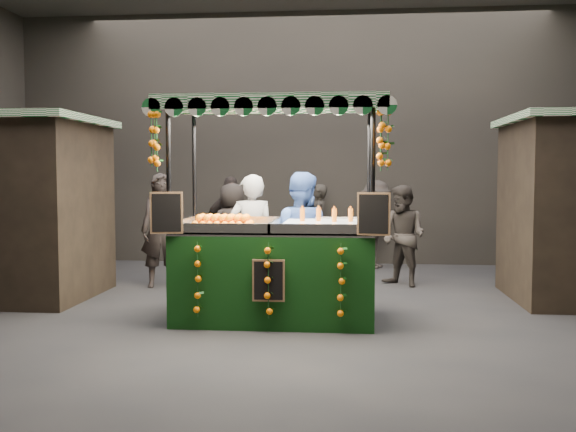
{
  "coord_description": "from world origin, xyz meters",
  "views": [
    {
      "loc": [
        0.67,
        -7.78,
        1.77
      ],
      "look_at": [
        -0.09,
        0.29,
        1.25
      ],
      "focal_mm": 39.88,
      "sensor_mm": 36.0,
      "label": 1
    }
  ],
  "objects": [
    {
      "name": "juice_stall",
      "position": [
        -0.2,
        -0.11,
        0.82
      ],
      "size": [
        2.75,
        1.62,
        2.66
      ],
      "color": "black",
      "rests_on": "ground"
    },
    {
      "name": "shopper_2",
      "position": [
        -1.39,
        3.44,
        0.87
      ],
      "size": [
        1.03,
        0.45,
        1.74
      ],
      "rotation": [
        0.0,
        0.0,
        3.16
      ],
      "color": "black",
      "rests_on": "ground"
    },
    {
      "name": "ground",
      "position": [
        0.0,
        0.0,
        0.0
      ],
      "size": [
        12.0,
        12.0,
        0.0
      ],
      "primitive_type": "plane",
      "color": "black",
      "rests_on": "ground"
    },
    {
      "name": "shopper_1",
      "position": [
        1.55,
        2.45,
        0.8
      ],
      "size": [
        0.99,
        0.98,
        1.61
      ],
      "rotation": [
        0.0,
        0.0,
        -0.73
      ],
      "color": "#2D2825",
      "rests_on": "ground"
    },
    {
      "name": "vendor_grey",
      "position": [
        -0.65,
        0.87,
        0.89
      ],
      "size": [
        0.74,
        0.6,
        1.78
      ],
      "rotation": [
        0.0,
        0.0,
        3.44
      ],
      "color": "slate",
      "rests_on": "ground"
    },
    {
      "name": "shopper_0",
      "position": [
        -2.25,
        2.02,
        0.9
      ],
      "size": [
        0.73,
        0.56,
        1.8
      ],
      "rotation": [
        0.0,
        0.0,
        0.21
      ],
      "color": "black",
      "rests_on": "ground"
    },
    {
      "name": "shopper_3",
      "position": [
        1.2,
        4.42,
        0.84
      ],
      "size": [
        1.01,
        1.24,
        1.67
      ],
      "rotation": [
        0.0,
        0.0,
        1.14
      ],
      "color": "black",
      "rests_on": "ground"
    },
    {
      "name": "shopper_6",
      "position": [
        0.09,
        4.6,
        0.79
      ],
      "size": [
        0.38,
        0.58,
        1.59
      ],
      "rotation": [
        0.0,
        0.0,
        -1.57
      ],
      "color": "#272420",
      "rests_on": "ground"
    },
    {
      "name": "market_hall",
      "position": [
        0.0,
        0.0,
        3.38
      ],
      "size": [
        12.1,
        10.1,
        5.05
      ],
      "color": "black",
      "rests_on": "ground"
    },
    {
      "name": "vendor_blue",
      "position": [
        0.03,
        0.74,
        0.9
      ],
      "size": [
        0.98,
        0.82,
        1.81
      ],
      "rotation": [
        0.0,
        0.0,
        2.97
      ],
      "color": "#2B468C",
      "rests_on": "ground"
    },
    {
      "name": "shopper_4",
      "position": [
        -1.33,
        3.14,
        0.82
      ],
      "size": [
        0.95,
        0.9,
        1.63
      ],
      "rotation": [
        0.0,
        0.0,
        3.81
      ],
      "color": "#282321",
      "rests_on": "ground"
    },
    {
      "name": "shopper_5",
      "position": [
        3.62,
        2.25,
        0.96
      ],
      "size": [
        0.76,
        1.82,
        1.91
      ],
      "rotation": [
        0.0,
        0.0,
        1.68
      ],
      "color": "#2C2823",
      "rests_on": "ground"
    }
  ]
}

